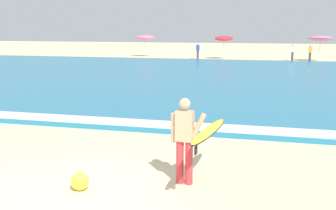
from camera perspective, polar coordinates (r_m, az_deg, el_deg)
ground_plane at (r=7.99m, az=-12.28°, el=-12.29°), size 160.00×160.00×0.00m
sea at (r=25.85m, az=7.12°, el=3.74°), size 120.00×28.00×0.14m
surf_foam at (r=12.86m, az=-1.08°, el=-2.63°), size 120.00×1.00×0.01m
surfer_with_board at (r=8.13m, az=3.77°, el=-4.03°), size 0.99×2.61×1.73m
beach_umbrella_0 at (r=45.48m, az=-3.09°, el=9.17°), size 1.97×1.97×2.30m
beach_umbrella_1 at (r=42.09m, az=7.64°, el=8.98°), size 1.81×1.84×2.36m
beach_umbrella_2 at (r=41.23m, az=20.05°, el=8.51°), size 2.16×2.19×2.42m
beachgoer_near_row_left at (r=41.64m, az=4.08°, el=7.39°), size 0.32×0.20×1.58m
beachgoer_near_row_mid at (r=41.04m, az=16.60°, el=6.94°), size 0.32×0.20×1.58m
beachgoer_near_row_right at (r=40.53m, az=18.79°, el=6.78°), size 0.32×0.20×1.58m
beach_ball at (r=8.28m, az=-11.91°, el=-10.15°), size 0.35×0.35×0.35m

